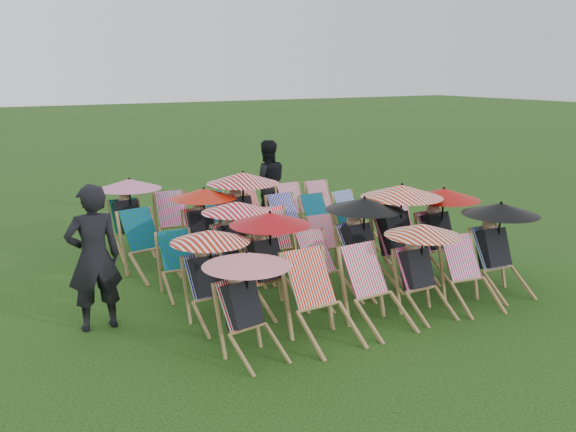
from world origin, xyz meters
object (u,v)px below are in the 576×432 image
deckchair_5 (501,247)px  person_left (94,258)px  deckchair_0 (249,304)px  person_rear (267,184)px  deckchair_29 (325,206)px

deckchair_5 → person_left: (-5.26, 1.60, 0.23)m
deckchair_0 → person_rear: (3.04, 5.18, 0.26)m
deckchair_0 → person_left: person_left is taller
deckchair_0 → deckchair_29: deckchair_0 is taller
deckchair_5 → person_rear: person_rear is taller
deckchair_0 → deckchair_29: size_ratio=1.31×
deckchair_0 → deckchair_5: 4.01m
deckchair_5 → person_left: person_left is taller
deckchair_5 → person_rear: 5.21m
deckchair_5 → person_rear: (-0.97, 5.11, 0.20)m
deckchair_5 → deckchair_29: deckchair_5 is taller
deckchair_5 → person_left: 5.50m
deckchair_0 → person_left: size_ratio=0.65×
deckchair_29 → person_left: bearing=-149.0°
person_left → deckchair_29: bearing=-149.8°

